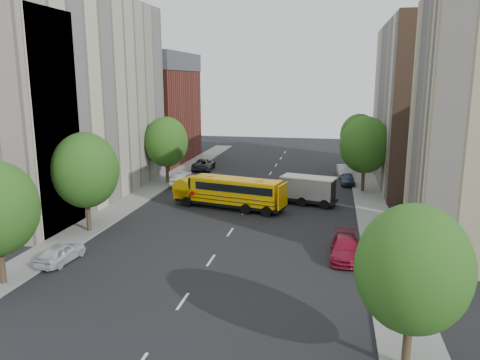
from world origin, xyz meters
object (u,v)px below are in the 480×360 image
(street_tree_2, at_px, (166,142))
(parked_car_0, at_px, (61,253))
(parked_car_2, at_px, (204,164))
(parked_car_5, at_px, (343,170))
(street_tree_5, at_px, (359,135))
(school_bus, at_px, (228,191))
(parked_car_3, at_px, (345,248))
(street_tree_4, at_px, (365,145))
(street_tree_1, at_px, (85,170))
(safari_truck, at_px, (304,189))
(parked_car_4, at_px, (348,179))
(parked_car_1, at_px, (184,179))
(street_tree_3, at_px, (413,269))

(street_tree_2, xyz_separation_m, parked_car_0, (1.40, -24.26, -4.17))
(parked_car_2, xyz_separation_m, parked_car_5, (18.12, -0.41, -0.09))
(street_tree_5, distance_m, school_bus, 24.79)
(street_tree_5, relative_size, parked_car_3, 1.56)
(street_tree_4, bearing_deg, parked_car_5, 103.05)
(street_tree_2, xyz_separation_m, street_tree_4, (22.00, 0.00, 0.25))
(parked_car_2, xyz_separation_m, parked_car_3, (17.85, -28.57, -0.06))
(street_tree_1, relative_size, safari_truck, 1.18)
(street_tree_5, relative_size, parked_car_0, 1.94)
(street_tree_4, relative_size, parked_car_4, 2.14)
(parked_car_2, bearing_deg, street_tree_2, 72.23)
(parked_car_1, height_order, parked_car_3, parked_car_1)
(parked_car_0, distance_m, parked_car_1, 23.56)
(street_tree_3, bearing_deg, parked_car_3, 100.23)
(school_bus, height_order, parked_car_4, school_bus)
(street_tree_5, height_order, safari_truck, street_tree_5)
(street_tree_3, relative_size, safari_truck, 1.06)
(parked_car_3, bearing_deg, street_tree_1, 175.82)
(street_tree_2, bearing_deg, parked_car_5, 22.59)
(street_tree_3, relative_size, parked_car_0, 1.83)
(parked_car_4, bearing_deg, parked_car_0, -127.36)
(street_tree_1, height_order, safari_truck, street_tree_1)
(parked_car_1, height_order, parked_car_4, parked_car_1)
(street_tree_3, distance_m, parked_car_3, 12.94)
(parked_car_1, xyz_separation_m, parked_car_3, (17.60, -19.11, -0.03))
(street_tree_5, relative_size, parked_car_4, 1.98)
(school_bus, bearing_deg, safari_truck, 35.81)
(street_tree_2, height_order, parked_car_2, street_tree_2)
(safari_truck, relative_size, parked_car_2, 1.23)
(parked_car_1, relative_size, parked_car_2, 0.81)
(street_tree_2, bearing_deg, parked_car_4, 9.06)
(street_tree_1, xyz_separation_m, street_tree_5, (22.00, 30.00, -0.25))
(parked_car_0, height_order, parked_car_4, parked_car_0)
(street_tree_2, distance_m, school_bus, 13.38)
(street_tree_3, relative_size, parked_car_4, 1.88)
(school_bus, distance_m, parked_car_3, 15.04)
(street_tree_1, height_order, parked_car_5, street_tree_1)
(street_tree_2, relative_size, safari_truck, 1.15)
(parked_car_0, height_order, parked_car_2, parked_car_2)
(parked_car_2, xyz_separation_m, parked_car_4, (18.57, -5.49, -0.11))
(street_tree_3, bearing_deg, parked_car_5, 92.75)
(parked_car_2, relative_size, parked_car_5, 1.35)
(street_tree_1, relative_size, parked_car_3, 1.64)
(parked_car_1, distance_m, parked_car_2, 9.47)
(street_tree_1, xyz_separation_m, parked_car_0, (1.40, -6.26, -4.29))
(parked_car_5, bearing_deg, parked_car_1, -157.69)
(parked_car_4, height_order, parked_car_5, parked_car_5)
(street_tree_3, height_order, safari_truck, street_tree_3)
(safari_truck, xyz_separation_m, parked_car_5, (3.93, 14.56, -0.78))
(street_tree_1, relative_size, parked_car_2, 1.45)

